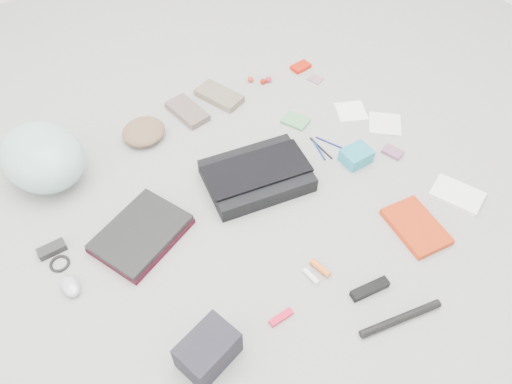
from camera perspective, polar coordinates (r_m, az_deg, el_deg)
ground_plane at (r=1.90m, az=0.00°, el=-0.97°), size 4.00×4.00×0.00m
messenger_bag at (r=1.93m, az=0.08°, el=1.87°), size 0.44×0.36×0.06m
bag_flap at (r=1.91m, az=0.08°, el=2.62°), size 0.43×0.27×0.01m
laptop_sleeve at (r=1.83m, az=-12.94°, el=-4.85°), size 0.38×0.33×0.02m
laptop at (r=1.82m, az=-13.06°, el=-4.46°), size 0.37×0.32×0.02m
bike_helmet at (r=2.06m, az=-23.25°, el=3.71°), size 0.35×0.41×0.22m
beanie at (r=2.16m, az=-12.71°, el=6.75°), size 0.23×0.22×0.06m
mitten_left at (r=2.25m, az=-7.85°, el=9.12°), size 0.12×0.21×0.03m
mitten_right at (r=2.31m, az=-4.23°, el=10.91°), size 0.16×0.23×0.03m
power_brick at (r=1.89m, az=-22.30°, el=-6.08°), size 0.10×0.05×0.03m
cable_coil at (r=1.86m, az=-21.53°, el=-7.62°), size 0.08×0.08×0.01m
mouse at (r=1.78m, az=-20.46°, el=-10.04°), size 0.06×0.09×0.04m
camera_bag at (r=1.54m, az=-5.51°, el=-17.57°), size 0.19×0.15×0.11m
multitool at (r=1.63m, az=2.89°, el=-14.11°), size 0.08×0.03×0.01m
toiletry_tube_white at (r=1.71m, az=6.32°, el=-9.55°), size 0.02×0.07×0.02m
toiletry_tube_orange at (r=1.73m, az=7.36°, el=-8.59°), size 0.03×0.08×0.02m
u_lock at (r=1.71m, az=12.88°, el=-10.75°), size 0.14×0.06×0.03m
bike_pump at (r=1.69m, az=16.20°, el=-13.72°), size 0.29×0.10×0.03m
book_red at (r=1.90m, az=17.82°, el=-3.78°), size 0.20×0.26×0.02m
book_white at (r=2.05m, az=22.00°, el=-0.28°), size 0.18×0.22×0.02m
notepad at (r=2.20m, az=4.54°, el=8.11°), size 0.12×0.13×0.01m
pen_blue at (r=2.09m, az=7.12°, el=4.93°), size 0.05×0.13×0.01m
pen_black at (r=2.09m, az=7.44°, el=4.99°), size 0.02×0.14×0.01m
pen_navy at (r=2.12m, az=8.35°, el=5.62°), size 0.05×0.12×0.01m
accordion_wallet at (r=2.05m, az=11.39°, el=4.07°), size 0.12×0.10×0.06m
card_deck at (r=2.13m, az=15.35°, el=4.43°), size 0.07×0.09×0.01m
napkin_top at (r=2.28m, az=10.81°, el=9.03°), size 0.17×0.17×0.01m
napkin_bottom at (r=2.25m, az=14.52°, el=7.55°), size 0.19×0.19×0.01m
lollipop_a at (r=2.40m, az=-0.62°, el=12.75°), size 0.04×0.04×0.03m
lollipop_b at (r=2.39m, az=0.79°, el=12.51°), size 0.03×0.03×0.03m
lollipop_c at (r=2.40m, az=1.45°, el=12.75°), size 0.03×0.03×0.03m
altoids_tin at (r=2.50m, az=5.14°, el=14.06°), size 0.09×0.06×0.02m
stamp_sheet at (r=2.44m, az=6.78°, el=12.69°), size 0.07×0.08×0.00m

